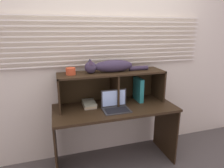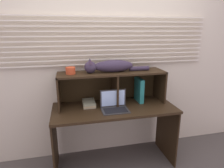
{
  "view_description": "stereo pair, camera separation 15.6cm",
  "coord_description": "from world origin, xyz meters",
  "px_view_note": "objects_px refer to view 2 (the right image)",
  "views": [
    {
      "loc": [
        -0.65,
        -1.83,
        1.67
      ],
      "look_at": [
        0.0,
        0.33,
        1.03
      ],
      "focal_mm": 30.79,
      "sensor_mm": 36.0,
      "label": 1
    },
    {
      "loc": [
        -0.5,
        -1.87,
        1.67
      ],
      "look_at": [
        0.0,
        0.33,
        1.03
      ],
      "focal_mm": 30.79,
      "sensor_mm": 36.0,
      "label": 2
    }
  ],
  "objects_px": {
    "laptop": "(114,106)",
    "book_stack": "(89,103)",
    "binder_upright": "(139,90)",
    "cat": "(110,66)",
    "small_basket": "(71,71)"
  },
  "relations": [
    {
      "from": "cat",
      "to": "laptop",
      "type": "bearing_deg",
      "value": -87.76
    },
    {
      "from": "book_stack",
      "to": "small_basket",
      "type": "relative_size",
      "value": 2.32
    },
    {
      "from": "laptop",
      "to": "book_stack",
      "type": "height_order",
      "value": "laptop"
    },
    {
      "from": "cat",
      "to": "book_stack",
      "type": "distance_m",
      "value": 0.52
    },
    {
      "from": "book_stack",
      "to": "cat",
      "type": "bearing_deg",
      "value": 0.57
    },
    {
      "from": "binder_upright",
      "to": "laptop",
      "type": "bearing_deg",
      "value": -152.08
    },
    {
      "from": "book_stack",
      "to": "binder_upright",
      "type": "bearing_deg",
      "value": 0.24
    },
    {
      "from": "cat",
      "to": "laptop",
      "type": "height_order",
      "value": "cat"
    },
    {
      "from": "binder_upright",
      "to": "small_basket",
      "type": "distance_m",
      "value": 0.89
    },
    {
      "from": "laptop",
      "to": "binder_upright",
      "type": "height_order",
      "value": "binder_upright"
    },
    {
      "from": "laptop",
      "to": "binder_upright",
      "type": "xyz_separation_m",
      "value": [
        0.37,
        0.2,
        0.1
      ]
    },
    {
      "from": "laptop",
      "to": "small_basket",
      "type": "xyz_separation_m",
      "value": [
        -0.47,
        0.2,
        0.39
      ]
    },
    {
      "from": "laptop",
      "to": "book_stack",
      "type": "relative_size",
      "value": 1.22
    },
    {
      "from": "cat",
      "to": "binder_upright",
      "type": "relative_size",
      "value": 2.65
    },
    {
      "from": "binder_upright",
      "to": "book_stack",
      "type": "relative_size",
      "value": 1.2
    }
  ]
}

